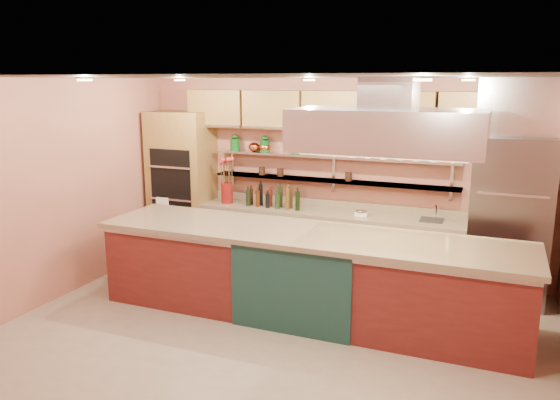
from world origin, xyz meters
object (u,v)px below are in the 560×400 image
at_px(refrigerator, 509,220).
at_px(copper_kettle, 254,147).
at_px(flower_vase, 227,193).
at_px(island, 306,274).
at_px(kitchen_scale, 362,212).
at_px(green_canister, 311,148).

height_order(refrigerator, copper_kettle, refrigerator).
xyz_separation_m(flower_vase, copper_kettle, (0.36, 0.22, 0.70)).
bearing_deg(flower_vase, island, -38.84).
distance_m(island, flower_vase, 2.38).
relative_size(island, kitchen_scale, 29.63).
relative_size(refrigerator, green_canister, 11.20).
bearing_deg(island, flower_vase, 141.12).
bearing_deg(green_canister, copper_kettle, 180.00).
distance_m(flower_vase, green_canister, 1.47).
bearing_deg(kitchen_scale, green_canister, 153.64).
height_order(island, copper_kettle, copper_kettle).
relative_size(island, copper_kettle, 28.87).
height_order(island, green_canister, green_canister).
bearing_deg(refrigerator, kitchen_scale, 179.70).
xyz_separation_m(flower_vase, green_canister, (1.26, 0.22, 0.72)).
distance_m(flower_vase, copper_kettle, 0.82).
bearing_deg(flower_vase, green_canister, 9.88).
xyz_separation_m(refrigerator, kitchen_scale, (-1.89, 0.01, -0.07)).
xyz_separation_m(refrigerator, flower_vase, (-3.99, 0.01, 0.04)).
bearing_deg(flower_vase, refrigerator, -0.14).
distance_m(kitchen_scale, green_canister, 1.20).
bearing_deg(island, green_canister, 107.84).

